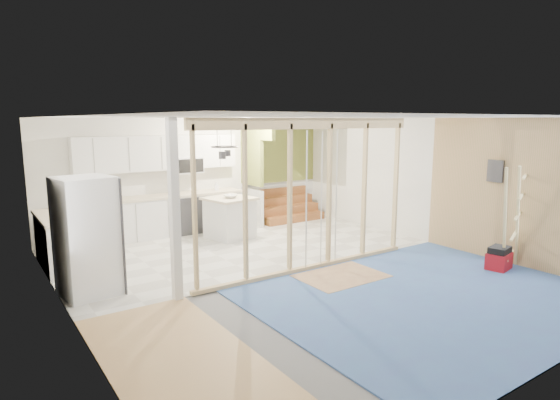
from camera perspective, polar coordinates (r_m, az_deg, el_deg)
room at (r=7.69m, az=1.92°, el=0.32°), size 7.01×8.01×2.61m
floor_overlays at (r=8.09m, az=2.03°, el=-8.62°), size 7.00×8.00×0.03m
stud_frame at (r=7.53m, az=0.61°, el=2.24°), size 4.66×0.14×2.60m
base_cabinets at (r=10.12m, az=-17.08°, el=-2.63°), size 4.45×2.24×0.93m
upper_cabinets at (r=10.60m, az=-14.22°, el=5.45°), size 3.60×0.41×0.85m
green_partition at (r=11.87m, az=-0.61°, el=1.92°), size 2.25×1.51×2.60m
pot_rack at (r=9.05m, az=-6.79°, el=6.11°), size 0.52×0.52×0.72m
sheathing_panel at (r=9.07m, az=28.02°, el=0.62°), size 0.02×4.00×2.60m
electrical_panel at (r=9.27m, az=24.77°, el=3.22°), size 0.04×0.30×0.40m
ceiling_light at (r=10.85m, az=-1.53°, el=9.64°), size 0.32×0.32×0.08m
fridge at (r=7.35m, az=-22.40°, el=-4.20°), size 0.87×0.84×1.76m
island at (r=10.21m, az=-6.16°, el=-2.23°), size 1.08×1.08×0.91m
bowl at (r=10.05m, az=-6.02°, el=0.44°), size 0.36×0.36×0.07m
soap_bottle_a at (r=10.03m, az=-22.54°, el=0.52°), size 0.14×0.14×0.30m
soap_bottle_b at (r=11.04m, az=-7.75°, el=1.71°), size 0.12×0.12×0.21m
toolbox at (r=8.95m, az=25.14°, el=-6.51°), size 0.49×0.41×0.41m
ladder at (r=8.88m, az=26.54°, el=-1.94°), size 0.96×0.17×1.79m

